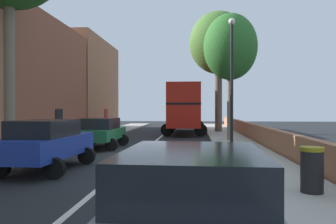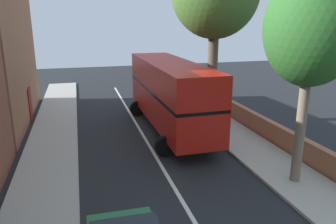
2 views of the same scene
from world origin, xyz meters
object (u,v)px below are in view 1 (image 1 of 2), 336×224
object	(u,v)px
parked_car_green_left_2	(101,131)
litter_bin_right	(312,170)
street_tree_right_3	(230,48)
double_decker_bus	(185,106)
street_tree_right_1	(219,44)
parked_car_grey_right_1	(193,207)
parked_car_blue_left_3	(47,142)
lamppost_right	(232,73)

from	to	relation	value
parked_car_green_left_2	litter_bin_right	size ratio (longest dim) A/B	3.92
street_tree_right_3	litter_bin_right	distance (m)	14.51
double_decker_bus	street_tree_right_1	size ratio (longest dim) A/B	0.99
parked_car_green_left_2	litter_bin_right	bearing A→B (deg)	-50.66
litter_bin_right	parked_car_grey_right_1	bearing A→B (deg)	-123.93
double_decker_bus	street_tree_right_1	world-z (taller)	street_tree_right_1
parked_car_blue_left_3	litter_bin_right	world-z (taller)	parked_car_blue_left_3
parked_car_grey_right_1	litter_bin_right	world-z (taller)	parked_car_grey_right_1
parked_car_grey_right_1	parked_car_green_left_2	bearing A→B (deg)	110.07
street_tree_right_3	litter_bin_right	world-z (taller)	street_tree_right_3
parked_car_green_left_2	street_tree_right_3	distance (m)	9.74
double_decker_bus	parked_car_green_left_2	xyz separation A→B (m)	(-4.20, -11.50, -1.43)
parked_car_blue_left_3	street_tree_right_3	bearing A→B (deg)	55.36
double_decker_bus	parked_car_grey_right_1	xyz separation A→B (m)	(0.80, -25.18, -1.43)
double_decker_bus	lamppost_right	size ratio (longest dim) A/B	1.67
parked_car_green_left_2	lamppost_right	world-z (taller)	lamppost_right
street_tree_right_1	lamppost_right	distance (m)	14.45
double_decker_bus	lamppost_right	xyz separation A→B (m)	(2.60, -12.98, 1.45)
lamppost_right	street_tree_right_3	bearing A→B (deg)	84.77
parked_car_grey_right_1	parked_car_blue_left_3	xyz separation A→B (m)	(-5.00, 7.08, 0.05)
street_tree_right_3	lamppost_right	size ratio (longest dim) A/B	1.28
double_decker_bus	parked_car_blue_left_3	size ratio (longest dim) A/B	2.37
double_decker_bus	litter_bin_right	size ratio (longest dim) A/B	9.72
street_tree_right_1	street_tree_right_3	world-z (taller)	street_tree_right_1
parked_car_green_left_2	litter_bin_right	world-z (taller)	parked_car_green_left_2
street_tree_right_1	street_tree_right_3	distance (m)	8.62
parked_car_green_left_2	street_tree_right_1	bearing A→B (deg)	59.93
parked_car_green_left_2	street_tree_right_3	size ratio (longest dim) A/B	0.53
parked_car_grey_right_1	parked_car_green_left_2	distance (m)	14.57
street_tree_right_1	lamppost_right	size ratio (longest dim) A/B	1.68
street_tree_right_1	litter_bin_right	distance (m)	23.06
street_tree_right_1	street_tree_right_3	size ratio (longest dim) A/B	1.32
parked_car_blue_left_3	lamppost_right	bearing A→B (deg)	36.97
double_decker_bus	litter_bin_right	world-z (taller)	double_decker_bus
parked_car_green_left_2	parked_car_blue_left_3	bearing A→B (deg)	-90.01
parked_car_green_left_2	street_tree_right_3	xyz separation A→B (m)	(7.30, 3.96, 5.09)
parked_car_green_left_2	street_tree_right_3	bearing A→B (deg)	28.49
street_tree_right_1	street_tree_right_3	xyz separation A→B (m)	(0.14, -8.41, -1.87)
parked_car_green_left_2	lamppost_right	xyz separation A→B (m)	(6.80, -1.49, 2.88)
parked_car_blue_left_3	litter_bin_right	size ratio (longest dim) A/B	4.10
parked_car_blue_left_3	litter_bin_right	xyz separation A→B (m)	(7.80, -2.91, -0.31)
street_tree_right_3	litter_bin_right	size ratio (longest dim) A/B	7.44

